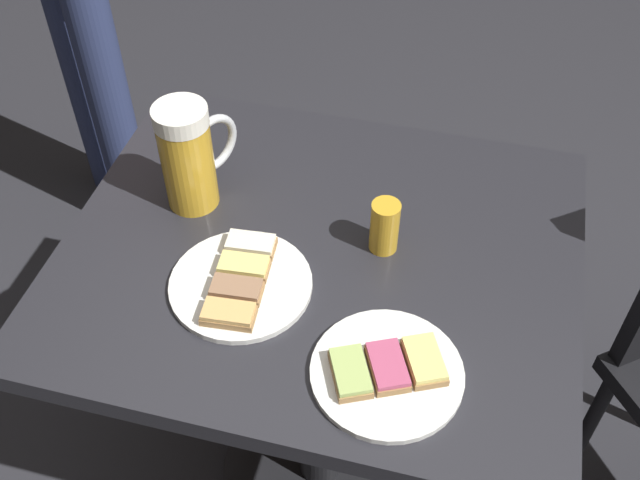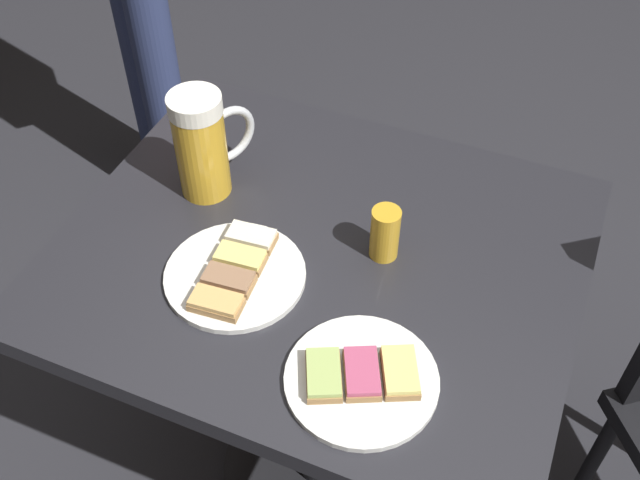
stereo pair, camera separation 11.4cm
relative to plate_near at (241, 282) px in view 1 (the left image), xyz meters
The scene contains 6 objects.
ground_plane 0.77m from the plate_near, 42.65° to the right, with size 6.00×6.00×0.00m, color #28282D.
cafe_table 0.23m from the plate_near, 42.65° to the right, with size 0.67×0.80×0.75m.
plate_near is the anchor object (origin of this frame).
plate_far 0.26m from the plate_near, 112.34° to the right, with size 0.21×0.21×0.03m.
beer_mug 0.23m from the plate_near, 39.09° to the left, with size 0.14×0.10×0.19m.
beer_glass_small 0.23m from the plate_near, 55.05° to the right, with size 0.04×0.04×0.09m, color gold.
Camera 1 is at (-0.76, -0.19, 1.59)m, focal length 41.61 mm.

